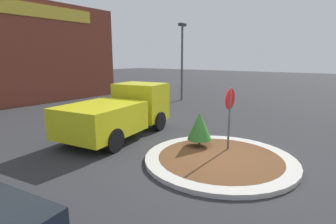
% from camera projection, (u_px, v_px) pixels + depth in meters
% --- Properties ---
extents(ground_plane, '(120.00, 120.00, 0.00)m').
position_uv_depth(ground_plane, '(219.00, 161.00, 8.48)').
color(ground_plane, '#2D2D30').
extents(traffic_island, '(4.83, 4.83, 0.14)m').
position_uv_depth(traffic_island, '(220.00, 159.00, 8.47)').
color(traffic_island, '#BCB7AD').
rests_on(traffic_island, ground_plane).
extents(stop_sign, '(0.71, 0.07, 2.29)m').
position_uv_depth(stop_sign, '(230.00, 108.00, 8.93)').
color(stop_sign, '#4C4C51').
rests_on(stop_sign, ground_plane).
extents(island_shrub, '(0.88, 0.88, 1.23)m').
position_uv_depth(island_shrub, '(200.00, 126.00, 9.42)').
color(island_shrub, brown).
rests_on(island_shrub, traffic_island).
extents(utility_truck, '(5.52, 3.13, 2.11)m').
position_uv_depth(utility_truck, '(120.00, 111.00, 11.12)').
color(utility_truck, gold).
rests_on(utility_truck, ground_plane).
extents(storefront_building, '(15.29, 6.07, 7.31)m').
position_uv_depth(storefront_building, '(7.00, 53.00, 19.49)').
color(storefront_building, brown).
rests_on(storefront_building, ground_plane).
extents(light_pole, '(0.70, 0.30, 5.86)m').
position_uv_depth(light_pole, '(182.00, 56.00, 20.21)').
color(light_pole, '#4C4C51').
rests_on(light_pole, ground_plane).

